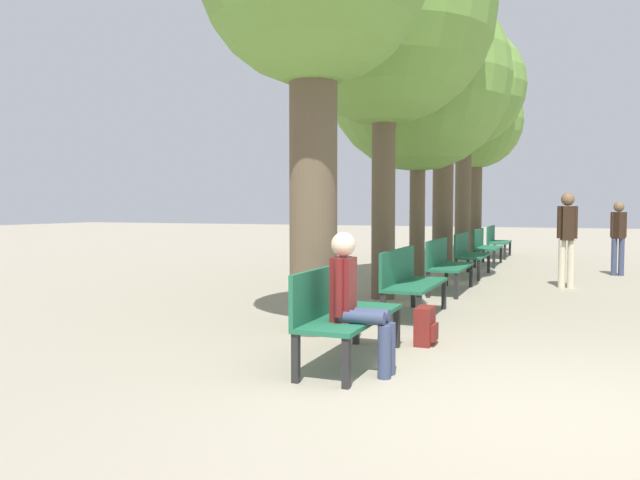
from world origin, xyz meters
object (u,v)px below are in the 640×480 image
Objects in this scene: backpack at (425,326)px; pedestrian_mid at (618,233)px; bench_row_4 at (484,244)px; tree_row_2 at (418,80)px; bench_row_2 at (445,262)px; person_seated at (355,298)px; tree_row_3 at (444,73)px; tree_row_4 at (464,89)px; bench_row_3 at (468,252)px; bench_row_0 at (342,308)px; bench_row_5 at (496,239)px; pedestrian_far at (567,234)px; bench_row_1 at (408,278)px; tree_row_1 at (384,15)px; tree_row_5 at (475,124)px.

pedestrian_mid is at bearing 73.74° from backpack.
tree_row_2 is at bearing -101.12° from bench_row_4.
bench_row_2 is 5.48m from person_seated.
tree_row_3 is 2.88m from tree_row_4.
pedestrian_mid is (2.33, 7.98, 0.69)m from backpack.
tree_row_4 is at bearing 100.67° from bench_row_3.
bench_row_3 is at bearing 90.00° from bench_row_0.
pedestrian_mid is (2.90, 3.84, 0.38)m from bench_row_2.
tree_row_2 is 3.61× the size of pedestrian_mid.
pedestrian_mid reaches higher than bench_row_5.
pedestrian_far reaches higher than pedestrian_mid.
person_seated reaches higher than backpack.
bench_row_1 is 0.97× the size of pedestrian_far.
person_seated is at bearing -52.40° from bench_row_0.
bench_row_5 is (0.00, 2.58, 0.00)m from bench_row_4.
tree_row_4 reaches higher than backpack.
tree_row_2 is 5.38m from pedestrian_mid.
bench_row_3 is 0.27× the size of tree_row_1.
pedestrian_far is at bearing 1.37° from tree_row_2.
bench_row_4 is 4.12× the size of backpack.
bench_row_3 is at bearing -90.00° from bench_row_5.
bench_row_2 is 2.58m from bench_row_3.
tree_row_4 is at bearing 142.26° from pedestrian_mid.
pedestrian_mid is at bearing 53.44° from tree_row_1.
bench_row_0 is 4.12× the size of backpack.
tree_row_3 is at bearing -179.38° from pedestrian_mid.
bench_row_3 and bench_row_5 have the same top height.
person_seated is at bearing -87.48° from bench_row_2.
tree_row_3 is (-0.77, 6.38, 3.96)m from bench_row_1.
bench_row_3 is at bearing -156.52° from pedestrian_mid.
pedestrian_mid is (3.67, -5.03, -3.07)m from tree_row_5.
bench_row_5 is at bearing -55.65° from tree_row_5.
tree_row_3 reaches higher than backpack.
bench_row_1 is at bearing -62.27° from tree_row_1.
tree_row_4 is (-0.77, 1.52, 4.10)m from bench_row_4.
bench_row_3 is 7.21m from tree_row_5.
tree_row_4 is at bearing -90.00° from tree_row_5.
bench_row_0 is at bearing -86.85° from tree_row_5.
bench_row_1 is 1.69m from backpack.
tree_row_2 is at bearing 96.89° from bench_row_0.
bench_row_2 is 0.97× the size of pedestrian_far.
pedestrian_mid reaches higher than bench_row_3.
bench_row_2 is at bearing 55.17° from tree_row_1.
bench_row_1 is 4.12× the size of backpack.
backpack is (0.57, -4.14, -0.32)m from bench_row_2.
bench_row_5 is 0.30× the size of tree_row_5.
backpack is at bearing -66.14° from tree_row_1.
bench_row_2 is 7.74m from bench_row_5.
pedestrian_mid is at bearing -37.74° from tree_row_4.
bench_row_5 is 4.87m from pedestrian_mid.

